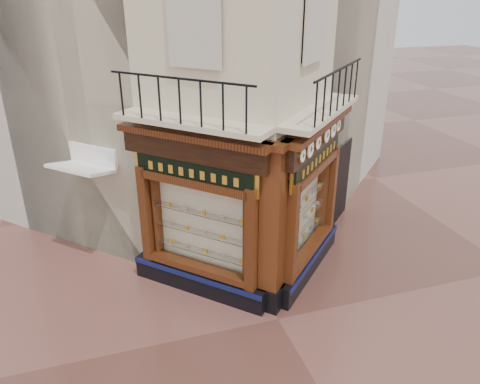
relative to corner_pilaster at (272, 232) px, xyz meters
name	(u,v)px	position (x,y,z in m)	size (l,w,h in m)	color
ground	(278,319)	(0.00, -0.50, -1.95)	(80.00, 80.00, 0.00)	#542F27
main_building	(205,14)	(0.00, 5.66, 4.05)	(8.00, 8.00, 12.00)	beige
neighbour_left	(112,28)	(-2.47, 8.13, 3.55)	(8.00, 8.00, 11.00)	beige
neighbour_right	(258,24)	(2.47, 8.13, 3.55)	(8.00, 8.00, 11.00)	beige
shopfront_left	(197,218)	(-1.41, 1.07, 0.03)	(2.86, 2.86, 3.98)	black
shopfront_right	(311,202)	(1.41, 1.07, 0.03)	(2.86, 2.86, 3.98)	black
corner_pilaster	(272,232)	(0.00, 0.00, 0.00)	(0.85, 0.85, 3.98)	black
balcony	(259,116)	(0.00, 0.99, 2.27)	(5.94, 2.97, 1.03)	beige
clock_a	(302,155)	(0.58, -0.03, 1.67)	(0.25, 0.25, 0.31)	#B7923D
clock_b	(310,149)	(0.90, 0.30, 1.67)	(0.32, 0.32, 0.40)	#B7923D
clock_c	(318,142)	(1.26, 0.65, 1.67)	(0.28, 0.28, 0.34)	#B7923D
clock_d	(326,135)	(1.69, 1.08, 1.67)	(0.31, 0.31, 0.39)	#B7923D
clock_e	(333,130)	(2.03, 1.43, 1.67)	(0.33, 0.33, 0.41)	#B7923D
clock_f	(338,125)	(2.32, 1.72, 1.67)	(0.27, 0.27, 0.32)	#B7923D
awning	(95,262)	(-3.81, 3.11, -1.95)	(1.49, 0.90, 0.08)	white
signboard_left	(193,172)	(-1.46, 1.01, 1.15)	(2.26, 2.26, 0.60)	yellow
signboard_right	(317,158)	(1.46, 1.01, 1.15)	(2.28, 2.28, 0.61)	yellow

